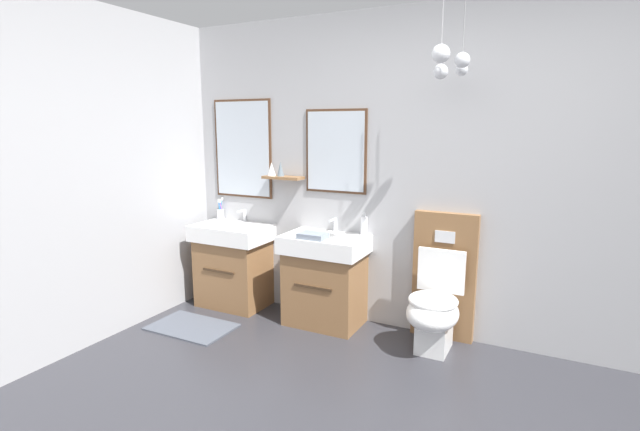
{
  "coord_description": "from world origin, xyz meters",
  "views": [
    {
      "loc": [
        0.68,
        -1.72,
        1.64
      ],
      "look_at": [
        -0.96,
        1.5,
        0.96
      ],
      "focal_mm": 26.63,
      "sensor_mm": 36.0,
      "label": 1
    }
  ],
  "objects_px": {
    "toilet": "(438,298)",
    "soap_dispenser": "(364,225)",
    "folded_hand_towel": "(313,236)",
    "vanity_sink_left": "(234,263)",
    "vanity_sink_right": "(325,278)",
    "toothbrush_cup": "(221,213)"
  },
  "relations": [
    {
      "from": "toilet",
      "to": "soap_dispenser",
      "type": "bearing_deg",
      "value": 165.68
    },
    {
      "from": "folded_hand_towel",
      "to": "vanity_sink_left",
      "type": "bearing_deg",
      "value": 171.17
    },
    {
      "from": "vanity_sink_right",
      "to": "folded_hand_towel",
      "type": "xyz_separation_m",
      "value": [
        -0.04,
        -0.14,
        0.38
      ]
    },
    {
      "from": "toilet",
      "to": "soap_dispenser",
      "type": "xyz_separation_m",
      "value": [
        -0.67,
        0.17,
        0.46
      ]
    },
    {
      "from": "toothbrush_cup",
      "to": "folded_hand_towel",
      "type": "bearing_deg",
      "value": -14.52
    },
    {
      "from": "soap_dispenser",
      "to": "toothbrush_cup",
      "type": "bearing_deg",
      "value": -179.6
    },
    {
      "from": "toilet",
      "to": "folded_hand_towel",
      "type": "xyz_separation_m",
      "value": [
        -0.98,
        -0.14,
        0.41
      ]
    },
    {
      "from": "vanity_sink_left",
      "to": "toothbrush_cup",
      "type": "xyz_separation_m",
      "value": [
        -0.26,
        0.16,
        0.42
      ]
    },
    {
      "from": "toothbrush_cup",
      "to": "vanity_sink_left",
      "type": "bearing_deg",
      "value": -31.67
    },
    {
      "from": "soap_dispenser",
      "to": "folded_hand_towel",
      "type": "xyz_separation_m",
      "value": [
        -0.31,
        -0.31,
        -0.06
      ]
    },
    {
      "from": "vanity_sink_right",
      "to": "toilet",
      "type": "distance_m",
      "value": 0.94
    },
    {
      "from": "vanity_sink_right",
      "to": "toothbrush_cup",
      "type": "bearing_deg",
      "value": 172.37
    },
    {
      "from": "folded_hand_towel",
      "to": "vanity_sink_right",
      "type": "bearing_deg",
      "value": 74.05
    },
    {
      "from": "vanity_sink_right",
      "to": "toilet",
      "type": "bearing_deg",
      "value": 0.01
    },
    {
      "from": "soap_dispenser",
      "to": "folded_hand_towel",
      "type": "height_order",
      "value": "soap_dispenser"
    },
    {
      "from": "vanity_sink_right",
      "to": "soap_dispenser",
      "type": "relative_size",
      "value": 4.1
    },
    {
      "from": "vanity_sink_left",
      "to": "folded_hand_towel",
      "type": "height_order",
      "value": "folded_hand_towel"
    },
    {
      "from": "vanity_sink_right",
      "to": "toilet",
      "type": "height_order",
      "value": "toilet"
    },
    {
      "from": "vanity_sink_right",
      "to": "soap_dispenser",
      "type": "xyz_separation_m",
      "value": [
        0.27,
        0.17,
        0.44
      ]
    },
    {
      "from": "folded_hand_towel",
      "to": "toilet",
      "type": "bearing_deg",
      "value": 8.13
    },
    {
      "from": "vanity_sink_right",
      "to": "soap_dispenser",
      "type": "height_order",
      "value": "soap_dispenser"
    },
    {
      "from": "vanity_sink_left",
      "to": "toothbrush_cup",
      "type": "bearing_deg",
      "value": 148.33
    }
  ]
}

